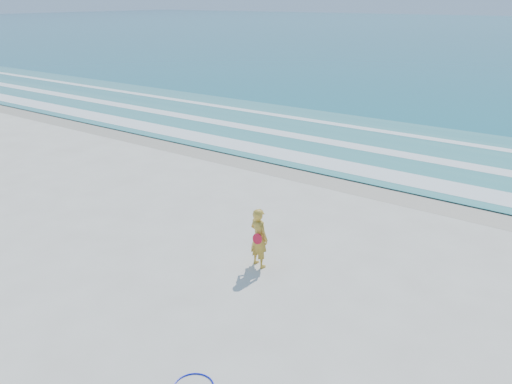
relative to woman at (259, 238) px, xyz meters
The scene contains 7 objects.
ground 3.12m from the woman, 139.27° to the right, with size 400.00×400.00×0.00m, color silver.
wet_sand 7.43m from the woman, 108.01° to the left, with size 400.00×2.40×0.00m, color #B2A893.
shallow 12.27m from the woman, 100.76° to the left, with size 400.00×10.00×0.01m, color #59B7AD.
foam_near 8.67m from the woman, 105.34° to the left, with size 400.00×1.40×0.01m, color white.
foam_mid 11.48m from the woman, 101.50° to the left, with size 400.00×0.90×0.01m, color white.
foam_far 14.73m from the woman, 98.94° to the left, with size 400.00×0.60×0.01m, color white.
woman is the anchor object (origin of this frame).
Camera 1 is at (8.65, -7.10, 6.33)m, focal length 35.00 mm.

